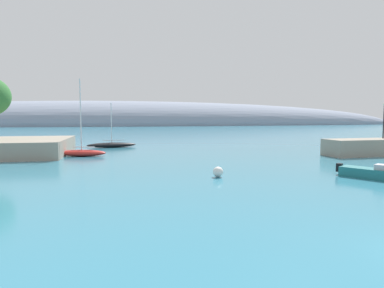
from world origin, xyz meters
name	(u,v)px	position (x,y,z in m)	size (l,w,h in m)	color
distant_ridge	(119,125)	(-12.98, 182.85, 0.00)	(353.60, 53.30, 27.26)	gray
sailboat_red_near_shore	(82,152)	(-15.78, 33.52, 0.49)	(6.10, 2.81, 9.40)	red
sailboat_black_mid_mooring	(112,145)	(-12.55, 44.82, 0.43)	(7.79, 2.86, 6.98)	black
motorboat_teal_alongside_breakwater	(374,173)	(8.23, 13.41, 0.43)	(3.79, 5.00, 1.18)	#1E6B70
mooring_buoy_white	(218,172)	(-3.42, 16.61, 0.41)	(0.83, 0.83, 0.83)	silver
harbor_lamp_post	(384,117)	(21.92, 27.85, 4.84)	(0.36, 0.36, 4.55)	black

